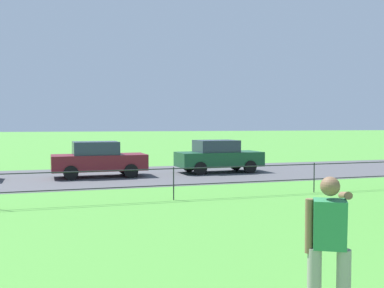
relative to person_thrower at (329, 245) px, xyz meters
name	(u,v)px	position (x,y,z in m)	size (l,w,h in m)	color
street_strip	(132,176)	(0.62, 15.50, -0.91)	(80.00, 7.95, 0.01)	#4C4C51
park_fence	(174,178)	(0.62, 8.70, -0.24)	(39.20, 0.04, 1.00)	#232328
person_thrower	(329,245)	(0.00, 0.00, 0.00)	(0.76, 0.66, 1.69)	gray
car_maroon_left	(98,159)	(-0.88, 15.46, -0.14)	(4.01, 1.83, 1.54)	maroon
car_dark_green_far_left	(218,156)	(4.75, 15.58, -0.14)	(4.02, 1.86, 1.54)	#194C2D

